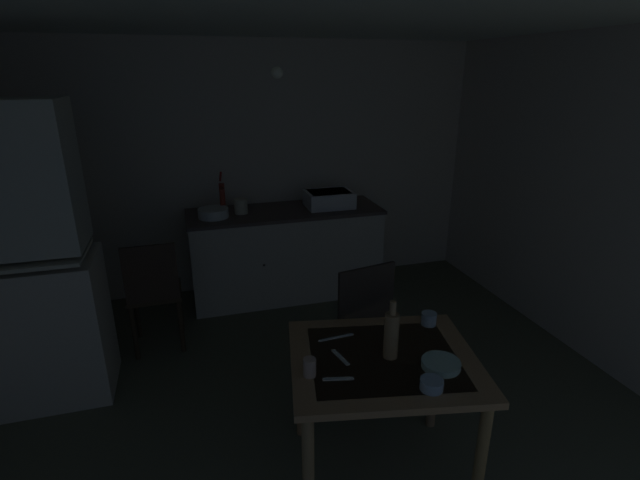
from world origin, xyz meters
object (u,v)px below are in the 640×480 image
(sink_basin, at_px, (329,199))
(chair_by_counter, at_px, (154,292))
(hutch_cabinet, at_px, (27,271))
(dining_table, at_px, (383,375))
(hand_pump, at_px, (222,196))
(mixing_bowl_counter, at_px, (213,213))
(serving_bowl_wide, at_px, (441,364))
(glass_bottle, at_px, (391,334))
(mug_tall, at_px, (429,319))
(chair_far_side, at_px, (356,331))

(sink_basin, height_order, chair_by_counter, sink_basin)
(hutch_cabinet, xyz_separation_m, dining_table, (1.88, -1.26, -0.28))
(hand_pump, relative_size, mixing_bowl_counter, 1.46)
(hand_pump, relative_size, dining_table, 0.37)
(serving_bowl_wide, bearing_deg, glass_bottle, 142.68)
(hand_pump, xyz_separation_m, serving_bowl_wide, (0.79, -2.53, -0.27))
(hutch_cabinet, bearing_deg, serving_bowl_wide, -33.93)
(hutch_cabinet, relative_size, dining_table, 1.84)
(hand_pump, xyz_separation_m, glass_bottle, (0.60, -2.37, -0.16))
(hutch_cabinet, height_order, serving_bowl_wide, hutch_cabinet)
(hand_pump, xyz_separation_m, mixing_bowl_counter, (-0.10, -0.10, -0.13))
(mug_tall, bearing_deg, mixing_bowl_counter, 116.76)
(chair_by_counter, bearing_deg, chair_far_side, -38.59)
(sink_basin, relative_size, chair_by_counter, 0.48)
(mixing_bowl_counter, bearing_deg, glass_bottle, -73.11)
(chair_by_counter, bearing_deg, mixing_bowl_counter, 50.92)
(sink_basin, xyz_separation_m, hand_pump, (-1.00, 0.05, 0.09))
(sink_basin, height_order, mixing_bowl_counter, sink_basin)
(sink_basin, height_order, hand_pump, hand_pump)
(chair_far_side, height_order, glass_bottle, glass_bottle)
(sink_basin, xyz_separation_m, mixing_bowl_counter, (-1.09, -0.05, -0.04))
(sink_basin, relative_size, mug_tall, 5.21)
(hutch_cabinet, bearing_deg, mug_tall, -24.71)
(mixing_bowl_counter, height_order, dining_table, mixing_bowl_counter)
(chair_far_side, relative_size, glass_bottle, 3.29)
(sink_basin, height_order, glass_bottle, glass_bottle)
(mug_tall, bearing_deg, sink_basin, 88.32)
(sink_basin, distance_m, chair_far_side, 1.79)
(hand_pump, height_order, chair_by_counter, hand_pump)
(dining_table, bearing_deg, mug_tall, 31.26)
(mug_tall, height_order, glass_bottle, glass_bottle)
(hand_pump, height_order, glass_bottle, hand_pump)
(hutch_cabinet, distance_m, glass_bottle, 2.29)
(hand_pump, xyz_separation_m, chair_by_counter, (-0.62, -0.74, -0.53))
(sink_basin, relative_size, hand_pump, 1.13)
(mixing_bowl_counter, relative_size, chair_far_side, 0.27)
(sink_basin, distance_m, serving_bowl_wide, 2.49)
(dining_table, bearing_deg, sink_basin, 79.44)
(hand_pump, relative_size, mug_tall, 4.61)
(dining_table, relative_size, serving_bowl_wide, 5.65)
(sink_basin, bearing_deg, hand_pump, 177.40)
(hand_pump, bearing_deg, glass_bottle, -75.93)
(chair_far_side, bearing_deg, hand_pump, 110.37)
(chair_by_counter, bearing_deg, mug_tall, -42.11)
(dining_table, height_order, mug_tall, mug_tall)
(hutch_cabinet, height_order, dining_table, hutch_cabinet)
(hutch_cabinet, bearing_deg, sink_basin, 24.67)
(glass_bottle, bearing_deg, serving_bowl_wide, -37.32)
(mug_tall, bearing_deg, glass_bottle, -145.73)
(sink_basin, distance_m, glass_bottle, 2.36)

